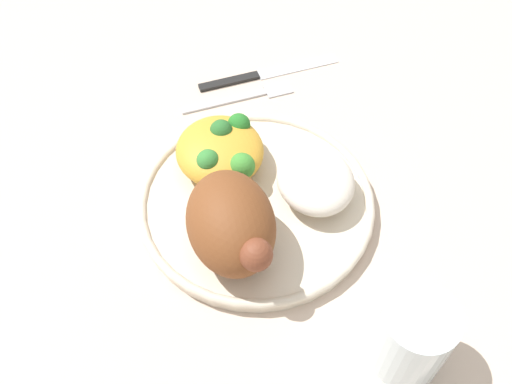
# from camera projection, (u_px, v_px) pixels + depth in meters

# --- Properties ---
(ground_plane) EXTENTS (2.00, 2.00, 0.00)m
(ground_plane) POSITION_uv_depth(u_px,v_px,m) (256.00, 208.00, 0.64)
(ground_plane) COLOR beige
(plate) EXTENTS (0.25, 0.25, 0.02)m
(plate) POSITION_uv_depth(u_px,v_px,m) (256.00, 203.00, 0.63)
(plate) COLOR beige
(plate) RESTS_ON ground_plane
(roasted_chicken) EXTENTS (0.12, 0.08, 0.08)m
(roasted_chicken) POSITION_uv_depth(u_px,v_px,m) (232.00, 224.00, 0.56)
(roasted_chicken) COLOR brown
(roasted_chicken) RESTS_ON plate
(rice_pile) EXTENTS (0.09, 0.08, 0.04)m
(rice_pile) POSITION_uv_depth(u_px,v_px,m) (316.00, 180.00, 0.61)
(rice_pile) COLOR silver
(rice_pile) RESTS_ON plate
(mac_cheese_with_broccoli) EXTENTS (0.10, 0.10, 0.05)m
(mac_cheese_with_broccoli) POSITION_uv_depth(u_px,v_px,m) (221.00, 150.00, 0.64)
(mac_cheese_with_broccoli) COLOR gold
(mac_cheese_with_broccoli) RESTS_ON plate
(fork) EXTENTS (0.03, 0.14, 0.01)m
(fork) POSITION_uv_depth(u_px,v_px,m) (245.00, 96.00, 0.74)
(fork) COLOR #B2B2B7
(fork) RESTS_ON ground_plane
(knife) EXTENTS (0.03, 0.19, 0.01)m
(knife) POSITION_uv_depth(u_px,v_px,m) (257.00, 74.00, 0.76)
(knife) COLOR black
(knife) RESTS_ON ground_plane
(water_glass) EXTENTS (0.07, 0.07, 0.08)m
(water_glass) POSITION_uv_depth(u_px,v_px,m) (412.00, 338.00, 0.51)
(water_glass) COLOR silver
(water_glass) RESTS_ON ground_plane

